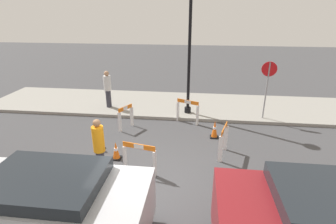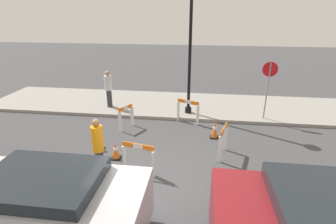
{
  "view_description": "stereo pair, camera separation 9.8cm",
  "coord_description": "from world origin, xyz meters",
  "px_view_note": "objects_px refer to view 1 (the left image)",
  "views": [
    {
      "loc": [
        1.26,
        -5.84,
        4.49
      ],
      "look_at": [
        0.22,
        2.95,
        1.0
      ],
      "focal_mm": 28.0,
      "sensor_mm": 36.0,
      "label": 1
    },
    {
      "loc": [
        1.36,
        -5.83,
        4.49
      ],
      "look_at": [
        0.22,
        2.95,
        1.0
      ],
      "focal_mm": 28.0,
      "sensor_mm": 36.0,
      "label": 2
    }
  ],
  "objects_px": {
    "stop_sign": "(268,81)",
    "person_pedestrian": "(108,88)",
    "streetlamp_post": "(190,22)",
    "parked_car_1": "(49,205)",
    "person_worker": "(99,147)"
  },
  "relations": [
    {
      "from": "stop_sign",
      "to": "parked_car_1",
      "type": "distance_m",
      "value": 8.99
    },
    {
      "from": "person_worker",
      "to": "person_pedestrian",
      "type": "height_order",
      "value": "person_pedestrian"
    },
    {
      "from": "stop_sign",
      "to": "person_pedestrian",
      "type": "height_order",
      "value": "stop_sign"
    },
    {
      "from": "streetlamp_post",
      "to": "parked_car_1",
      "type": "relative_size",
      "value": 1.56
    },
    {
      "from": "stop_sign",
      "to": "person_worker",
      "type": "relative_size",
      "value": 1.33
    },
    {
      "from": "person_worker",
      "to": "person_pedestrian",
      "type": "relative_size",
      "value": 1.05
    },
    {
      "from": "person_worker",
      "to": "person_pedestrian",
      "type": "distance_m",
      "value": 5.54
    },
    {
      "from": "person_worker",
      "to": "person_pedestrian",
      "type": "xyz_separation_m",
      "value": [
        -1.57,
        5.32,
        0.09
      ]
    },
    {
      "from": "stop_sign",
      "to": "parked_car_1",
      "type": "bearing_deg",
      "value": 58.62
    },
    {
      "from": "stop_sign",
      "to": "parked_car_1",
      "type": "height_order",
      "value": "stop_sign"
    },
    {
      "from": "person_pedestrian",
      "to": "parked_car_1",
      "type": "distance_m",
      "value": 7.66
    },
    {
      "from": "person_worker",
      "to": "parked_car_1",
      "type": "height_order",
      "value": "person_worker"
    },
    {
      "from": "stop_sign",
      "to": "parked_car_1",
      "type": "relative_size",
      "value": 0.62
    },
    {
      "from": "streetlamp_post",
      "to": "person_pedestrian",
      "type": "relative_size",
      "value": 3.53
    },
    {
      "from": "stop_sign",
      "to": "person_pedestrian",
      "type": "relative_size",
      "value": 1.39
    }
  ]
}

